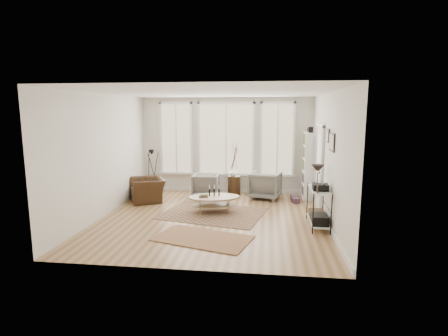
# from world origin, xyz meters

# --- Properties ---
(room) EXTENTS (5.50, 5.54, 2.90)m
(room) POSITION_xyz_m (0.02, 0.03, 1.43)
(room) COLOR #A77F56
(room) RESTS_ON ground
(bay_window) EXTENTS (4.14, 0.12, 2.24)m
(bay_window) POSITION_xyz_m (0.00, 2.71, 1.61)
(bay_window) COLOR tan
(bay_window) RESTS_ON ground
(door) EXTENTS (0.09, 1.06, 2.22)m
(door) POSITION_xyz_m (2.57, 1.15, 1.12)
(door) COLOR silver
(door) RESTS_ON ground
(bookcase) EXTENTS (0.31, 0.85, 2.06)m
(bookcase) POSITION_xyz_m (2.44, 2.23, 0.96)
(bookcase) COLOR white
(bookcase) RESTS_ON ground
(low_shelf) EXTENTS (0.38, 1.08, 1.30)m
(low_shelf) POSITION_xyz_m (2.38, -0.30, 0.51)
(low_shelf) COLOR white
(low_shelf) RESTS_ON ground
(wall_art) EXTENTS (0.04, 0.88, 0.44)m
(wall_art) POSITION_xyz_m (2.58, -0.27, 1.88)
(wall_art) COLOR black
(wall_art) RESTS_ON ground
(rug_main) EXTENTS (2.71, 2.26, 0.01)m
(rug_main) POSITION_xyz_m (-0.04, 0.35, 0.01)
(rug_main) COLOR brown
(rug_main) RESTS_ON ground
(rug_runner) EXTENTS (2.06, 1.51, 0.01)m
(rug_runner) POSITION_xyz_m (0.02, -1.38, 0.01)
(rug_runner) COLOR brown
(rug_runner) RESTS_ON ground
(coffee_table) EXTENTS (1.40, 1.06, 0.58)m
(coffee_table) POSITION_xyz_m (-0.05, 0.50, 0.31)
(coffee_table) COLOR tan
(coffee_table) RESTS_ON ground
(armchair_left) EXTENTS (0.74, 0.76, 0.69)m
(armchair_left) POSITION_xyz_m (-0.51, 2.06, 0.34)
(armchair_left) COLOR slate
(armchair_left) RESTS_ON ground
(armchair_right) EXTENTS (1.00, 1.02, 0.78)m
(armchair_right) POSITION_xyz_m (1.22, 2.05, 0.39)
(armchair_right) COLOR slate
(armchair_right) RESTS_ON ground
(side_table) EXTENTS (0.38, 0.38, 1.62)m
(side_table) POSITION_xyz_m (0.29, 2.35, 0.78)
(side_table) COLOR #362112
(side_table) RESTS_ON ground
(vase) EXTENTS (0.27, 0.27, 0.22)m
(vase) POSITION_xyz_m (0.26, 2.30, 0.69)
(vase) COLOR silver
(vase) RESTS_ON side_table
(accent_chair) EXTENTS (1.29, 1.24, 0.64)m
(accent_chair) POSITION_xyz_m (-2.05, 1.34, 0.32)
(accent_chair) COLOR #362112
(accent_chair) RESTS_ON ground
(tripod_camera) EXTENTS (0.48, 0.48, 1.36)m
(tripod_camera) POSITION_xyz_m (-2.18, 2.19, 0.62)
(tripod_camera) COLOR black
(tripod_camera) RESTS_ON ground
(book_stack_near) EXTENTS (0.24, 0.29, 0.17)m
(book_stack_near) POSITION_xyz_m (2.05, 1.85, 0.08)
(book_stack_near) COLOR maroon
(book_stack_near) RESTS_ON ground
(book_stack_far) EXTENTS (0.25, 0.28, 0.15)m
(book_stack_far) POSITION_xyz_m (2.05, 1.64, 0.07)
(book_stack_far) COLOR maroon
(book_stack_far) RESTS_ON ground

